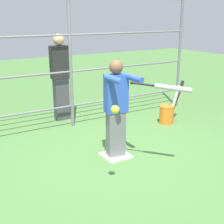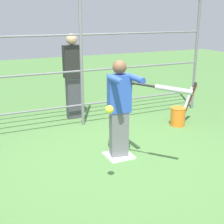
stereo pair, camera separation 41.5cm
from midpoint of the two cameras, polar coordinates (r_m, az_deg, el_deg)
ground_plane at (r=4.89m, az=3.71°, el=-8.08°), size 24.00×24.00×0.00m
home_plate at (r=4.89m, az=3.72°, el=-7.97°), size 0.40×0.40×0.02m
fence_backstop at (r=5.91m, az=-3.63°, el=10.69°), size 5.47×0.06×2.83m
batter at (r=4.59m, az=4.00°, el=0.95°), size 0.38×0.54×1.49m
baseball_bat_swinging at (r=4.06m, az=13.14°, el=4.13°), size 0.57×0.64×0.11m
softball_in_flight at (r=3.49m, az=2.93°, el=0.40°), size 0.10×0.10×0.10m
bat_bucket at (r=6.32m, az=14.18°, el=-0.31°), size 0.58×0.30×0.84m
bystander_behind_fence at (r=6.45m, az=-5.34°, el=6.67°), size 0.36×0.22×1.75m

